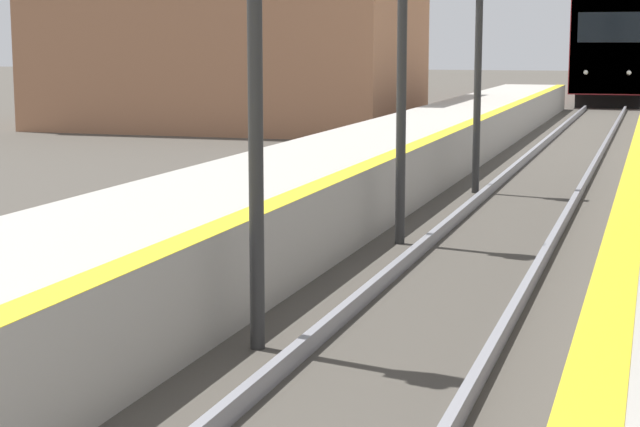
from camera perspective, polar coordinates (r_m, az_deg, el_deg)
train at (r=49.93m, az=15.54°, el=8.53°), size 2.85×16.44×4.52m
signal_far at (r=17.82m, az=8.49°, el=10.77°), size 0.36×0.31×4.31m
station_building at (r=31.92m, az=-4.75°, el=9.27°), size 10.94×7.14×5.17m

